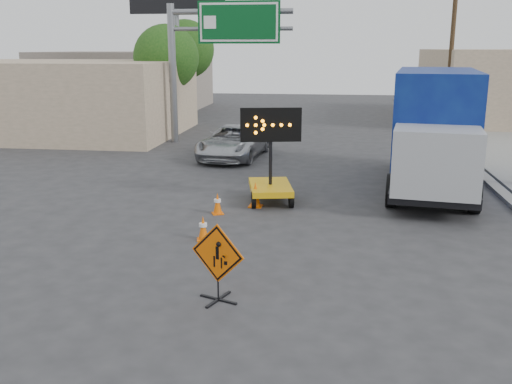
% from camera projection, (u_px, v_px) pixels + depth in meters
% --- Properties ---
extents(ground, '(100.00, 100.00, 0.00)m').
position_uv_depth(ground, '(245.00, 294.00, 11.22)').
color(ground, '#2D2D30').
rests_on(ground, ground).
extents(curb_right, '(0.40, 60.00, 0.12)m').
position_uv_depth(curb_right, '(463.00, 158.00, 24.65)').
color(curb_right, gray).
rests_on(curb_right, ground).
extents(storefront_left_near, '(14.00, 10.00, 4.00)m').
position_uv_depth(storefront_left_near, '(53.00, 98.00, 31.80)').
color(storefront_left_near, '#C5AB8E').
rests_on(storefront_left_near, ground).
extents(storefront_left_far, '(12.00, 10.00, 4.40)m').
position_uv_depth(storefront_left_far, '(126.00, 80.00, 45.33)').
color(storefront_left_far, gray).
rests_on(storefront_left_far, ground).
extents(building_right_far, '(10.00, 14.00, 4.60)m').
position_uv_depth(building_right_far, '(509.00, 85.00, 37.72)').
color(building_right_far, '#C5AB8E').
rests_on(building_right_far, ground).
extents(highway_gantry, '(6.18, 0.38, 6.90)m').
position_uv_depth(highway_gantry, '(212.00, 40.00, 27.80)').
color(highway_gantry, slate).
rests_on(highway_gantry, ground).
extents(billboard, '(6.10, 0.54, 9.85)m').
position_uv_depth(billboard, '(177.00, 4.00, 35.36)').
color(billboard, slate).
rests_on(billboard, ground).
extents(utility_pole_far, '(1.80, 0.26, 9.00)m').
position_uv_depth(utility_pole_far, '(452.00, 48.00, 32.04)').
color(utility_pole_far, '#48331F').
rests_on(utility_pole_far, ground).
extents(tree_left_near, '(3.71, 3.71, 6.03)m').
position_uv_depth(tree_left_near, '(166.00, 58.00, 32.39)').
color(tree_left_near, '#48331F').
rests_on(tree_left_near, ground).
extents(tree_left_far, '(4.10, 4.10, 6.66)m').
position_uv_depth(tree_left_far, '(185.00, 49.00, 40.09)').
color(tree_left_far, '#48331F').
rests_on(tree_left_far, ground).
extents(construction_sign, '(1.09, 0.78, 1.54)m').
position_uv_depth(construction_sign, '(218.00, 261.00, 10.75)').
color(construction_sign, black).
rests_on(construction_sign, ground).
extents(arrow_board, '(1.85, 2.28, 2.96)m').
position_uv_depth(arrow_board, '(270.00, 181.00, 17.81)').
color(arrow_board, '#D39C0B').
rests_on(arrow_board, ground).
extents(pickup_truck, '(2.87, 5.27, 1.40)m').
position_uv_depth(pickup_truck, '(234.00, 142.00, 24.99)').
color(pickup_truck, '#ACAEB3').
rests_on(pickup_truck, ground).
extents(box_truck, '(3.58, 8.65, 3.98)m').
position_uv_depth(box_truck, '(433.00, 136.00, 19.29)').
color(box_truck, black).
rests_on(box_truck, ground).
extents(cone_a, '(0.38, 0.38, 0.63)m').
position_uv_depth(cone_a, '(203.00, 228.00, 14.32)').
color(cone_a, '#EF5F05').
rests_on(cone_a, ground).
extents(cone_b, '(0.42, 0.42, 0.63)m').
position_uv_depth(cone_b, '(218.00, 203.00, 16.58)').
color(cone_b, '#EF5F05').
rests_on(cone_b, ground).
extents(cone_c, '(0.42, 0.42, 0.79)m').
position_uv_depth(cone_c, '(255.00, 194.00, 17.31)').
color(cone_c, '#EF5F05').
rests_on(cone_c, ground).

